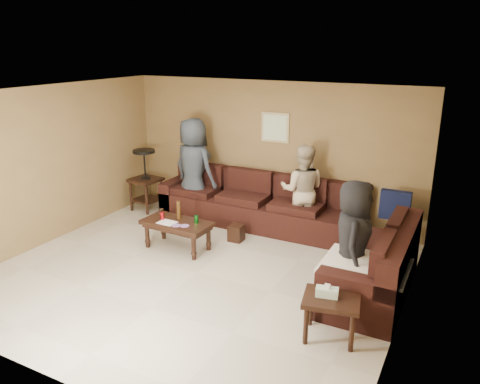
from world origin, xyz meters
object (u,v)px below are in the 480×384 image
at_px(coffee_table, 177,225).
at_px(person_left, 194,168).
at_px(person_right, 353,241).
at_px(sectional_sofa, 290,226).
at_px(side_table_right, 331,303).
at_px(person_middle, 302,190).
at_px(end_table_left, 146,179).
at_px(waste_bin, 236,233).

bearing_deg(coffee_table, person_left, 112.16).
relative_size(person_left, person_right, 1.18).
relative_size(sectional_sofa, person_left, 2.53).
xyz_separation_m(coffee_table, side_table_right, (2.83, -1.18, 0.04)).
height_order(side_table_right, person_middle, person_middle).
relative_size(coffee_table, person_middle, 0.72).
height_order(side_table_right, person_left, person_left).
xyz_separation_m(end_table_left, person_middle, (3.08, 0.24, 0.15)).
bearing_deg(side_table_right, coffee_table, 157.40).
xyz_separation_m(end_table_left, person_left, (1.00, 0.16, 0.30)).
height_order(sectional_sofa, coffee_table, sectional_sofa).
bearing_deg(person_middle, coffee_table, 31.09).
bearing_deg(end_table_left, coffee_table, -37.97).
bearing_deg(waste_bin, end_table_left, 166.84).
bearing_deg(waste_bin, coffee_table, -134.26).
bearing_deg(person_left, side_table_right, 154.66).
height_order(coffee_table, person_right, person_right).
distance_m(person_left, person_middle, 2.09).
height_order(person_left, person_right, person_left).
xyz_separation_m(sectional_sofa, person_right, (1.27, -1.16, 0.45)).
distance_m(coffee_table, person_left, 1.59).
distance_m(coffee_table, end_table_left, 2.00).
distance_m(side_table_right, waste_bin, 2.86).
height_order(sectional_sofa, person_middle, person_middle).
xyz_separation_m(waste_bin, person_middle, (0.84, 0.77, 0.64)).
xyz_separation_m(coffee_table, end_table_left, (-1.57, 1.22, 0.23)).
distance_m(sectional_sofa, side_table_right, 2.50).
relative_size(coffee_table, end_table_left, 0.94).
height_order(waste_bin, person_left, person_left).
relative_size(side_table_right, waste_bin, 2.54).
distance_m(end_table_left, person_right, 4.59).
bearing_deg(sectional_sofa, person_left, 168.29).
bearing_deg(waste_bin, sectional_sofa, 16.76).
bearing_deg(waste_bin, person_middle, 42.58).
relative_size(end_table_left, side_table_right, 1.73).
height_order(coffee_table, side_table_right, coffee_table).
height_order(end_table_left, waste_bin, end_table_left).
distance_m(waste_bin, person_middle, 1.30).
relative_size(person_middle, person_right, 0.99).
bearing_deg(person_right, person_middle, 24.39).
bearing_deg(coffee_table, sectional_sofa, 31.98).
xyz_separation_m(side_table_right, person_left, (-3.39, 2.56, 0.49)).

